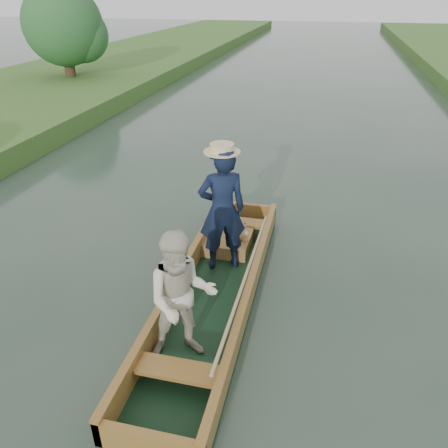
# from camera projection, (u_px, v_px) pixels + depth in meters

# --- Properties ---
(ground) EXTENTS (120.00, 120.00, 0.00)m
(ground) POSITION_uv_depth(u_px,v_px,m) (214.00, 301.00, 6.27)
(ground) COLOR #283D30
(ground) RESTS_ON ground
(trees_far) EXTENTS (22.71, 3.74, 4.23)m
(trees_far) POSITION_uv_depth(u_px,v_px,m) (317.00, 35.00, 15.65)
(trees_far) COLOR #47331E
(trees_far) RESTS_ON ground
(punt) EXTENTS (1.15, 5.00, 2.06)m
(punt) POSITION_uv_depth(u_px,v_px,m) (209.00, 264.00, 5.92)
(punt) COLOR black
(punt) RESTS_ON ground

